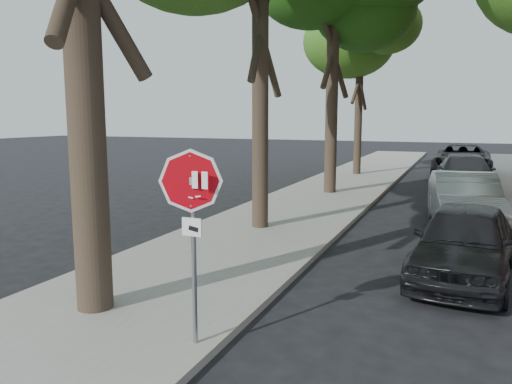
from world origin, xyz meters
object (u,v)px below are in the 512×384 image
stop_sign (192,209)px  car_d (462,161)px  tree_far (361,37)px  car_b (464,201)px  car_c (465,174)px  car_a (464,242)px

stop_sign → car_d: stop_sign is taller
tree_far → car_d: (5.20, 1.60, -6.36)m
car_d → car_b: bearing=-88.6°
tree_far → car_c: (5.32, -4.47, -6.43)m
tree_far → car_c: bearing=-40.0°
stop_sign → car_d: (3.18, 22.73, -1.10)m
car_c → car_d: size_ratio=0.89×
car_b → tree_far: bearing=106.9°
car_b → car_c: 7.16m
car_b → stop_sign: bearing=-116.8°
car_a → car_b: car_b is taller
stop_sign → car_a: 5.87m
car_a → car_b: bearing=95.7°
tree_far → car_a: tree_far is taller
car_c → car_d: car_d is taller
tree_far → car_a: bearing=-72.1°
car_b → car_d: size_ratio=0.77×
stop_sign → car_d: bearing=82.0°
car_b → car_c: size_ratio=0.87×
car_b → car_c: bearing=82.3°
car_a → tree_far: bearing=113.6°
car_a → car_d: size_ratio=0.70×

